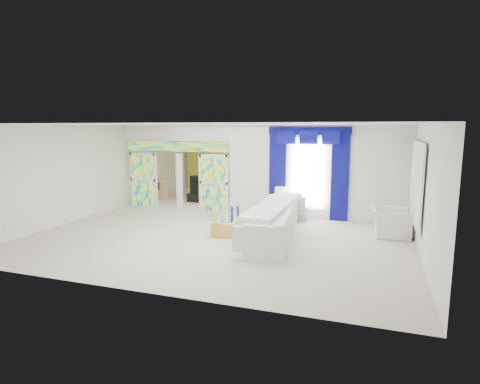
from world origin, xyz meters
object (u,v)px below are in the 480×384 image
at_px(console_table, 289,212).
at_px(grand_piano, 215,185).
at_px(white_sofa, 275,222).
at_px(armchair, 390,222).
at_px(coffee_table, 232,223).

xyz_separation_m(console_table, grand_piano, (-3.94, 3.28, 0.25)).
xyz_separation_m(white_sofa, grand_piano, (-4.05, 5.61, 0.06)).
xyz_separation_m(console_table, armchair, (3.05, -1.17, 0.16)).
bearing_deg(console_table, grand_piano, 140.29).
bearing_deg(armchair, grand_piano, 55.12).
height_order(white_sofa, console_table, white_sofa).
bearing_deg(white_sofa, armchair, 14.76).
distance_m(armchair, grand_piano, 8.28).
bearing_deg(console_table, armchair, -20.91).
xyz_separation_m(white_sofa, console_table, (-0.11, 2.33, -0.19)).
bearing_deg(armchair, console_table, 66.63).
relative_size(white_sofa, coffee_table, 2.34).
xyz_separation_m(white_sofa, armchair, (2.94, 1.16, -0.03)).
height_order(white_sofa, grand_piano, grand_piano).
bearing_deg(coffee_table, grand_piano, 117.00).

